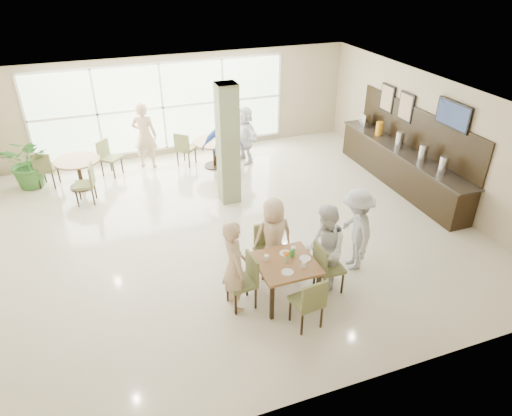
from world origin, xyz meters
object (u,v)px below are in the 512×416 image
object	(u,v)px
adult_a	(223,148)
adult_b	(244,134)
teen_left	(234,266)
main_table	(286,267)
teen_right	(325,249)
round_table_left	(78,166)
potted_plant	(29,162)
adult_standing	(145,136)
buffet_counter	(401,164)
round_table_right	(214,146)
teen_far	(273,236)
teen_standing	(356,230)

from	to	relation	value
adult_a	adult_b	bearing A→B (deg)	57.65
teen_left	adult_b	xyz separation A→B (m)	(2.07, 5.61, -0.03)
main_table	adult_a	xyz separation A→B (m)	(0.30, 4.74, 0.24)
teen_left	teen_right	xyz separation A→B (m)	(1.61, -0.06, -0.01)
round_table_left	teen_left	bearing A→B (deg)	-67.19
adult_a	potted_plant	bearing A→B (deg)	174.32
adult_b	adult_standing	xyz separation A→B (m)	(-2.62, 0.56, 0.11)
buffet_counter	potted_plant	bearing A→B (deg)	160.67
main_table	potted_plant	distance (m)	7.43
buffet_counter	adult_standing	xyz separation A→B (m)	(-5.85, 3.27, 0.35)
round_table_left	teen_right	size ratio (longest dim) A/B	0.67
main_table	adult_standing	distance (m)	6.43
round_table_right	adult_b	world-z (taller)	adult_b
buffet_counter	teen_left	size ratio (longest dim) A/B	2.84
buffet_counter	teen_right	distance (m)	4.74
teen_right	adult_standing	bearing A→B (deg)	-146.24
adult_standing	teen_far	bearing A→B (deg)	129.93
buffet_counter	potted_plant	size ratio (longest dim) A/B	3.54
main_table	round_table_right	xyz separation A→B (m)	(0.33, 5.67, -0.08)
potted_plant	adult_a	bearing A→B (deg)	-16.07
main_table	adult_b	bearing A→B (deg)	78.11
teen_standing	buffet_counter	bearing A→B (deg)	144.20
round_table_left	teen_left	xyz separation A→B (m)	(2.31, -5.49, 0.26)
round_table_right	potted_plant	size ratio (longest dim) A/B	0.86
teen_right	buffet_counter	bearing A→B (deg)	143.28
round_table_right	teen_standing	world-z (taller)	teen_standing
potted_plant	teen_standing	bearing A→B (deg)	-44.10
buffet_counter	teen_right	world-z (taller)	buffet_counter
teen_far	potted_plant	bearing A→B (deg)	-49.86
round_table_left	round_table_right	xyz separation A→B (m)	(3.51, 0.08, 0.01)
teen_right	adult_standing	distance (m)	6.59
teen_left	teen_far	size ratio (longest dim) A/B	1.09
adult_a	buffet_counter	bearing A→B (deg)	-12.42
round_table_left	adult_a	world-z (taller)	adult_a
buffet_counter	teen_standing	size ratio (longest dim) A/B	2.89
buffet_counter	main_table	bearing A→B (deg)	-145.94
potted_plant	teen_right	size ratio (longest dim) A/B	0.82
buffet_counter	adult_standing	bearing A→B (deg)	150.81
main_table	teen_right	distance (m)	0.76
round_table_left	teen_far	distance (m)	5.82
teen_left	teen_right	distance (m)	1.61
teen_standing	teen_far	bearing A→B (deg)	-92.60
potted_plant	adult_b	distance (m)	5.51
teen_right	adult_b	xyz separation A→B (m)	(0.46, 5.67, -0.02)
teen_right	teen_standing	bearing A→B (deg)	127.88
potted_plant	teen_left	world-z (taller)	teen_left
adult_standing	potted_plant	bearing A→B (deg)	28.77
buffet_counter	adult_standing	distance (m)	6.72
main_table	buffet_counter	xyz separation A→B (m)	(4.44, 3.00, -0.11)
buffet_counter	teen_far	world-z (taller)	buffet_counter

